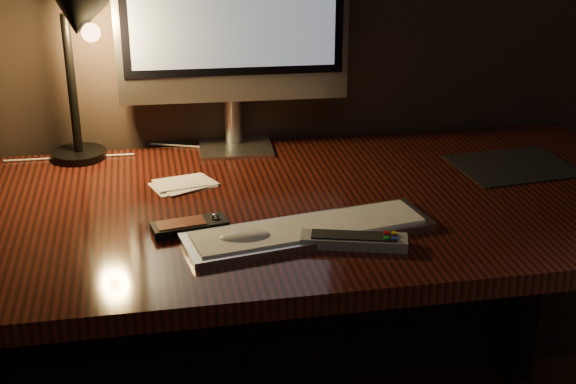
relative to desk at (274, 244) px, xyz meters
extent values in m
cube|color=#40150E|center=(0.00, -0.07, 0.11)|extent=(1.60, 0.75, 0.04)
cube|color=black|center=(0.75, 0.25, -0.27)|extent=(0.06, 0.06, 0.71)
cube|color=black|center=(0.00, 0.27, -0.17)|extent=(1.48, 0.02, 0.51)
cube|color=silver|center=(-0.05, 0.26, 0.13)|extent=(0.18, 0.16, 0.01)
cylinder|color=silver|center=(-0.05, 0.29, 0.19)|extent=(0.04, 0.04, 0.11)
cube|color=silver|center=(-0.05, 0.26, 0.46)|extent=(0.52, 0.06, 0.43)
cube|color=silver|center=(0.03, -0.23, 0.14)|extent=(0.48, 0.21, 0.02)
cube|color=black|center=(0.55, 0.03, 0.13)|extent=(0.27, 0.23, 0.00)
ellipsoid|color=white|center=(-0.10, -0.25, 0.14)|extent=(0.10, 0.05, 0.02)
cube|color=black|center=(-0.19, -0.17, 0.14)|extent=(0.15, 0.07, 0.02)
cube|color=maroon|center=(-0.19, -0.17, 0.15)|extent=(0.09, 0.06, 0.00)
sphere|color=silver|center=(-0.19, -0.17, 0.15)|extent=(0.01, 0.01, 0.01)
cube|color=gray|center=(0.09, -0.29, 0.14)|extent=(0.19, 0.10, 0.02)
cube|color=black|center=(0.09, -0.29, 0.15)|extent=(0.16, 0.08, 0.00)
cylinder|color=red|center=(0.09, -0.29, 0.15)|extent=(0.01, 0.01, 0.00)
cylinder|color=#0C8C19|center=(0.09, -0.29, 0.15)|extent=(0.01, 0.01, 0.00)
cylinder|color=gold|center=(0.09, -0.29, 0.15)|extent=(0.01, 0.01, 0.00)
cylinder|color=#1433BF|center=(0.09, -0.29, 0.15)|extent=(0.01, 0.01, 0.00)
cube|color=white|center=(-0.19, 0.05, 0.13)|extent=(0.15, 0.12, 0.01)
cylinder|color=black|center=(-0.41, 0.26, 0.14)|extent=(0.16, 0.16, 0.02)
cylinder|color=black|center=(-0.41, 0.26, 0.30)|extent=(0.03, 0.03, 0.31)
cone|color=black|center=(-0.38, 0.22, 0.46)|extent=(0.15, 0.18, 0.16)
sphere|color=#FFB266|center=(-0.35, 0.20, 0.43)|extent=(0.04, 0.04, 0.04)
cylinder|color=white|center=(-0.28, 0.26, 0.13)|extent=(0.55, 0.14, 0.00)
camera|label=1|loc=(-0.26, -1.52, 0.77)|focal=50.00mm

